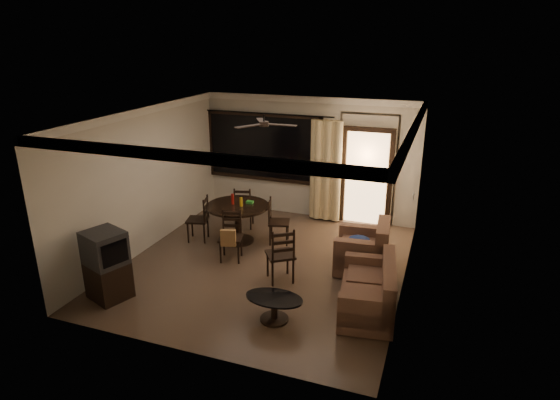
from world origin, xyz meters
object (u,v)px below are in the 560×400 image
at_px(dining_chair_east, 278,230).
at_px(armchair, 365,251).
at_px(tv_cabinet, 107,265).
at_px(dining_table, 238,213).
at_px(coffee_table, 274,305).
at_px(dining_chair_south, 231,245).
at_px(dining_chair_west, 199,227).
at_px(dining_chair_north, 244,215).
at_px(sofa, 371,293).
at_px(side_chair, 280,265).

height_order(dining_chair_east, armchair, dining_chair_east).
bearing_deg(tv_cabinet, dining_table, 89.19).
relative_size(dining_chair_east, coffee_table, 1.07).
bearing_deg(coffee_table, armchair, 64.16).
distance_m(armchair, coffee_table, 2.27).
distance_m(dining_chair_east, armchair, 1.99).
height_order(dining_chair_south, armchair, dining_chair_south).
bearing_deg(coffee_table, dining_chair_west, 138.60).
distance_m(dining_chair_west, dining_chair_south, 1.20).
height_order(dining_chair_north, sofa, dining_chair_north).
bearing_deg(tv_cabinet, armchair, 52.26).
bearing_deg(dining_chair_west, armchair, 71.95).
height_order(dining_chair_west, armchair, dining_chair_west).
xyz_separation_m(dining_table, dining_chair_east, (0.81, 0.22, -0.35)).
relative_size(dining_table, dining_chair_north, 1.35).
xyz_separation_m(dining_chair_north, tv_cabinet, (-0.85, -3.49, 0.30)).
xyz_separation_m(dining_chair_west, coffee_table, (2.51, -2.21, -0.02)).
bearing_deg(coffee_table, dining_chair_north, 120.91).
relative_size(tv_cabinet, side_chair, 1.13).
xyz_separation_m(sofa, coffee_table, (-1.32, -0.73, -0.06)).
xyz_separation_m(dining_chair_west, dining_chair_south, (1.03, -0.61, 0.02)).
bearing_deg(dining_chair_south, dining_chair_north, 90.00).
bearing_deg(sofa, armchair, 96.21).
relative_size(dining_chair_east, side_chair, 0.93).
xyz_separation_m(dining_chair_west, tv_cabinet, (-0.25, -2.51, 0.30)).
bearing_deg(dining_chair_north, sofa, 127.45).
distance_m(dining_chair_east, tv_cabinet, 3.50).
height_order(dining_chair_north, side_chair, side_chair).
bearing_deg(dining_table, dining_chair_west, -164.70).
bearing_deg(dining_chair_west, dining_chair_north, 133.24).
bearing_deg(armchair, tv_cabinet, -153.19).
height_order(sofa, armchair, armchair).
distance_m(dining_table, coffee_table, 3.00).
relative_size(dining_chair_south, sofa, 0.60).
distance_m(dining_table, dining_chair_south, 0.92).
bearing_deg(side_chair, dining_chair_north, -86.32).
bearing_deg(dining_table, dining_chair_north, 105.34).
bearing_deg(sofa, coffee_table, -158.94).
xyz_separation_m(tv_cabinet, side_chair, (2.44, 1.47, -0.28)).
relative_size(dining_chair_north, armchair, 0.95).
distance_m(dining_chair_west, dining_chair_east, 1.67).
relative_size(dining_chair_west, side_chair, 0.93).
bearing_deg(dining_table, coffee_table, -55.03).
distance_m(dining_chair_west, dining_chair_north, 1.15).
xyz_separation_m(dining_chair_west, sofa, (3.83, -1.48, 0.04)).
xyz_separation_m(dining_chair_east, sofa, (2.22, -1.92, 0.04)).
distance_m(dining_chair_south, tv_cabinet, 2.31).
height_order(dining_chair_west, dining_chair_north, same).
bearing_deg(dining_chair_west, sofa, 53.59).
xyz_separation_m(sofa, side_chair, (-1.64, 0.44, -0.02)).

